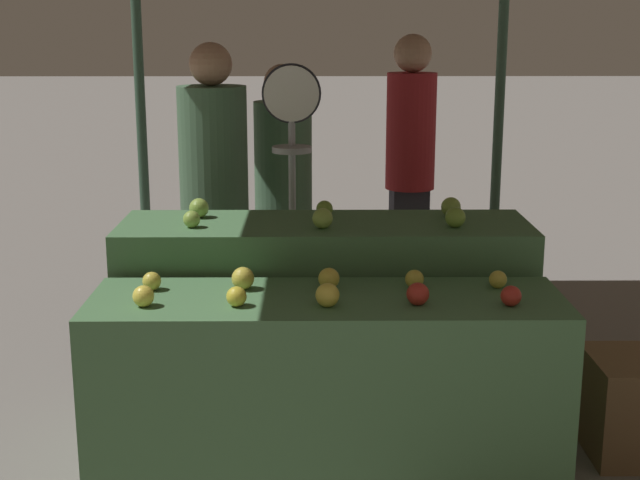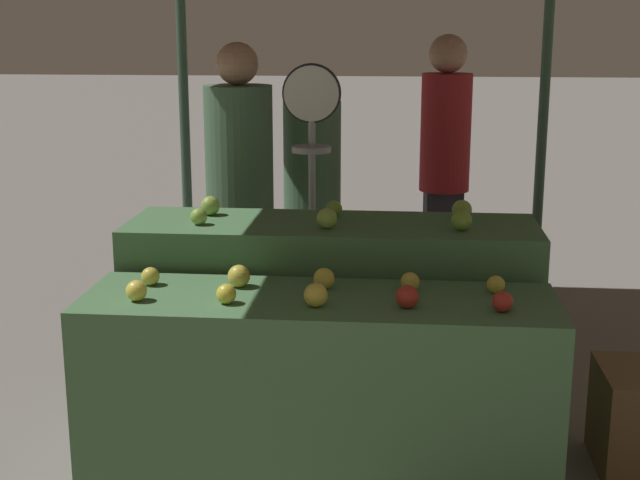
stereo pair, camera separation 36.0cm
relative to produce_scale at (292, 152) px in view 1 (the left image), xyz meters
name	(u,v)px [view 1 (the left image)]	position (x,y,z in m)	size (l,w,h in m)	color
display_counter_front	(327,400)	(0.16, -1.27, -0.79)	(1.80, 0.55, 0.84)	#4C7A4C
display_counter_back	(325,330)	(0.16, -0.67, -0.71)	(1.80, 0.55, 0.99)	#4C7A4C
apple_front_0	(143,296)	(-0.51, -1.37, -0.33)	(0.08, 0.08, 0.08)	yellow
apple_front_1	(236,297)	(-0.17, -1.38, -0.34)	(0.07, 0.07, 0.07)	gold
apple_front_2	(329,295)	(0.16, -1.38, -0.33)	(0.09, 0.09, 0.09)	yellow
apple_front_3	(418,294)	(0.49, -1.36, -0.33)	(0.08, 0.08, 0.08)	#B72D23
apple_front_4	(511,296)	(0.83, -1.38, -0.34)	(0.08, 0.08, 0.08)	#B72D23
apple_front_5	(152,281)	(-0.52, -1.17, -0.34)	(0.07, 0.07, 0.07)	gold
apple_front_6	(243,278)	(-0.17, -1.16, -0.33)	(0.09, 0.09, 0.09)	gold
apple_front_7	(329,278)	(0.17, -1.15, -0.33)	(0.08, 0.08, 0.08)	yellow
apple_front_8	(414,279)	(0.50, -1.15, -0.34)	(0.07, 0.07, 0.07)	gold
apple_front_9	(498,279)	(0.83, -1.15, -0.34)	(0.07, 0.07, 0.07)	gold
apple_back_0	(192,219)	(-0.41, -0.77, -0.18)	(0.07, 0.07, 0.07)	#8EB247
apple_back_1	(323,218)	(0.15, -0.79, -0.17)	(0.09, 0.09, 0.09)	#8EB247
apple_back_2	(455,217)	(0.71, -0.77, -0.17)	(0.09, 0.09, 0.09)	#7AA338
apple_back_3	(199,208)	(-0.41, -0.56, -0.17)	(0.09, 0.09, 0.09)	#8EB247
apple_back_4	(323,209)	(0.15, -0.56, -0.18)	(0.08, 0.08, 0.08)	#7AA338
apple_back_5	(451,207)	(0.73, -0.55, -0.17)	(0.09, 0.09, 0.09)	#8EB247
produce_scale	(292,152)	(0.00, 0.00, 0.00)	(0.30, 0.20, 1.65)	#99999E
person_vendor_at_scale	(214,180)	(-0.44, 0.33, -0.20)	(0.50, 0.50, 1.75)	#2D2D38
person_customer_left	(410,153)	(0.72, 1.08, -0.16)	(0.35, 0.35, 1.78)	#2D2D38
person_customer_right	(283,182)	(-0.07, 0.68, -0.27)	(0.35, 0.35, 1.62)	#2D2D38
wooden_crate_side	(638,406)	(1.53, -0.88, -0.99)	(0.44, 0.44, 0.44)	brown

